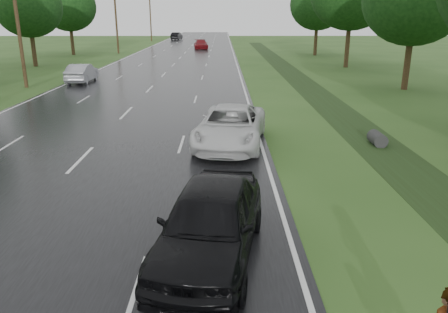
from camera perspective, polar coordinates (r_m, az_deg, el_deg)
road at (r=52.61m, az=-6.04°, el=12.38°), size 14.00×180.00×0.04m
edge_stripe_east at (r=52.38m, az=1.50°, el=12.47°), size 0.12×180.00×0.01m
edge_stripe_west at (r=53.69m, az=-13.40°, el=12.14°), size 0.12×180.00×0.01m
center_line at (r=52.61m, az=-6.04°, el=12.41°), size 0.12×180.00×0.01m
drainage_ditch at (r=27.06m, az=13.38°, el=6.80°), size 2.20×120.00×0.56m
utility_pole_mid at (r=35.18m, az=-25.49°, el=16.56°), size 1.60×0.26×10.00m
utility_pole_far at (r=63.75m, az=-13.96°, el=17.60°), size 1.60×0.26×10.00m
utility_pole_distant at (r=93.23m, az=-9.60°, el=17.81°), size 1.60×0.26×10.00m
tree_east_f at (r=60.40m, az=12.17°, el=18.84°), size 7.20×7.20×9.62m
tree_west_d at (r=50.02m, az=-24.22°, el=17.37°), size 6.60×6.60×8.80m
tree_west_f at (r=63.35m, az=-19.64°, el=17.97°), size 7.00×7.00×9.29m
white_pickup at (r=17.53m, az=0.86°, el=3.96°), size 3.32×5.83×1.53m
dark_sedan at (r=9.36m, az=-1.83°, el=-8.56°), size 2.76×5.12×1.65m
silver_sedan at (r=36.47m, az=-18.06°, el=10.33°), size 1.55×4.34×1.42m
far_car_red at (r=70.25m, az=-3.03°, el=14.42°), size 2.53×5.06×1.41m
far_car_dark at (r=98.01m, az=-6.21°, el=15.38°), size 2.24×4.83×1.53m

